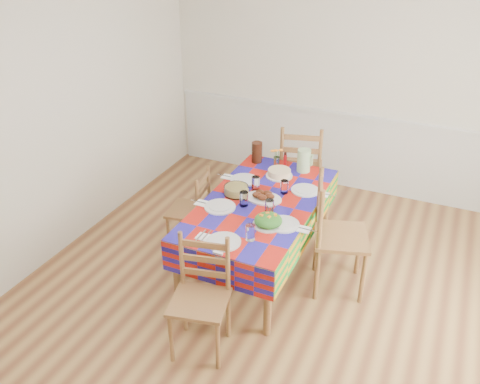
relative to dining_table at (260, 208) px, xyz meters
name	(u,v)px	position (x,y,z in m)	size (l,w,h in m)	color
room	(282,168)	(0.39, -0.59, 0.74)	(4.58, 5.08, 2.78)	brown
wainscot	(352,149)	(0.39, 1.90, -0.13)	(4.41, 0.06, 0.92)	silver
dining_table	(260,208)	(0.00, 0.00, 0.00)	(0.95, 1.76, 0.69)	brown
setting_near_head	(233,238)	(0.04, -0.66, 0.10)	(0.44, 0.29, 0.13)	silver
setting_left_near	(228,204)	(-0.22, -0.20, 0.10)	(0.49, 0.29, 0.13)	silver
setting_left_far	(247,181)	(-0.24, 0.26, 0.10)	(0.49, 0.29, 0.13)	silver
setting_right_near	(279,218)	(0.26, -0.24, 0.10)	(0.50, 0.29, 0.13)	silver
setting_right_far	(298,189)	(0.25, 0.30, 0.10)	(0.49, 0.28, 0.12)	silver
meat_platter	(263,196)	(0.01, 0.05, 0.10)	(0.33, 0.24, 0.06)	silver
salad_platter	(268,221)	(0.21, -0.33, 0.12)	(0.25, 0.25, 0.11)	silver
pasta_bowl	(236,190)	(-0.25, 0.03, 0.12)	(0.22, 0.22, 0.08)	white
cake	(279,173)	(-0.02, 0.52, 0.11)	(0.26, 0.26, 0.07)	silver
serving_utensils	(270,208)	(0.13, -0.08, 0.08)	(0.12, 0.26, 0.01)	black
flower_vase	(276,159)	(-0.12, 0.72, 0.16)	(0.12, 0.10, 0.19)	white
hot_sauce	(285,159)	(-0.05, 0.77, 0.15)	(0.03, 0.03, 0.14)	#B40E12
green_pitcher	(304,160)	(0.16, 0.73, 0.19)	(0.13, 0.13, 0.23)	#9DCA8E
tea_pitcher	(257,152)	(-0.34, 0.73, 0.18)	(0.11, 0.11, 0.21)	black
name_card	(218,253)	(0.01, -0.86, 0.08)	(0.08, 0.02, 0.02)	silver
chair_near	(201,298)	(-0.01, -1.11, -0.16)	(0.48, 0.46, 0.92)	brown
chair_far	(300,169)	(0.01, 1.10, -0.11)	(0.55, 0.53, 1.03)	brown
chair_left	(192,210)	(-0.70, 0.01, -0.20)	(0.41, 0.42, 0.84)	brown
chair_right	(336,236)	(0.70, -0.01, -0.09)	(0.56, 0.58, 1.06)	brown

